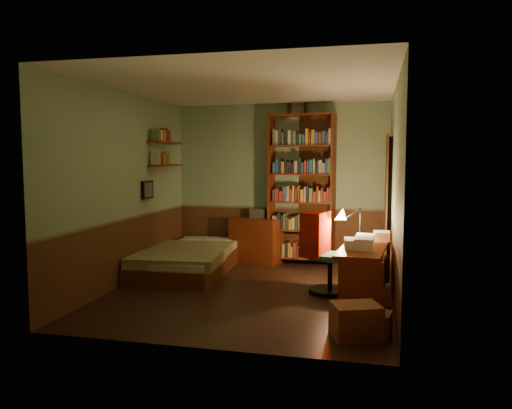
% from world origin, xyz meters
% --- Properties ---
extents(floor, '(3.50, 4.00, 0.02)m').
position_xyz_m(floor, '(0.00, 0.00, -0.01)').
color(floor, black).
rests_on(floor, ground).
extents(ceiling, '(3.50, 4.00, 0.02)m').
position_xyz_m(ceiling, '(0.00, 0.00, 2.61)').
color(ceiling, silver).
rests_on(ceiling, wall_back).
extents(wall_back, '(3.50, 0.02, 2.60)m').
position_xyz_m(wall_back, '(0.00, 2.01, 1.30)').
color(wall_back, gray).
rests_on(wall_back, ground).
extents(wall_left, '(0.02, 4.00, 2.60)m').
position_xyz_m(wall_left, '(-1.76, 0.00, 1.30)').
color(wall_left, gray).
rests_on(wall_left, ground).
extents(wall_right, '(0.02, 4.00, 2.60)m').
position_xyz_m(wall_right, '(1.76, 0.00, 1.30)').
color(wall_right, gray).
rests_on(wall_right, ground).
extents(wall_front, '(3.50, 0.02, 2.60)m').
position_xyz_m(wall_front, '(0.00, -2.01, 1.30)').
color(wall_front, gray).
rests_on(wall_front, ground).
extents(doorway, '(0.06, 0.90, 2.00)m').
position_xyz_m(doorway, '(1.72, 1.30, 1.00)').
color(doorway, black).
rests_on(doorway, ground).
extents(door_trim, '(0.02, 0.98, 2.08)m').
position_xyz_m(door_trim, '(1.69, 1.30, 1.00)').
color(door_trim, '#46220F').
rests_on(door_trim, ground).
extents(bed, '(1.24, 2.20, 0.64)m').
position_xyz_m(bed, '(-1.19, 0.85, 0.32)').
color(bed, olive).
rests_on(bed, ground).
extents(dresser, '(0.90, 0.61, 0.73)m').
position_xyz_m(dresser, '(-0.36, 1.77, 0.36)').
color(dresser, '#5D200D').
rests_on(dresser, ground).
extents(mini_stereo, '(0.30, 0.25, 0.15)m').
position_xyz_m(mini_stereo, '(-0.33, 1.89, 0.80)').
color(mini_stereo, '#B2B2B7').
rests_on(mini_stereo, dresser).
extents(bookshelf, '(1.07, 0.45, 2.41)m').
position_xyz_m(bookshelf, '(0.38, 1.85, 1.21)').
color(bookshelf, '#5D200D').
rests_on(bookshelf, ground).
extents(bottle_left, '(0.07, 0.07, 0.24)m').
position_xyz_m(bottle_left, '(0.15, 1.96, 2.53)').
color(bottle_left, black).
rests_on(bottle_left, bookshelf).
extents(bottle_right, '(0.07, 0.07, 0.21)m').
position_xyz_m(bottle_right, '(0.42, 1.96, 2.52)').
color(bottle_right, black).
rests_on(bottle_right, bookshelf).
extents(desk, '(0.62, 1.26, 0.65)m').
position_xyz_m(desk, '(1.40, -0.18, 0.33)').
color(desk, '#5D200D').
rests_on(desk, ground).
extents(paper_stack, '(0.21, 0.29, 0.11)m').
position_xyz_m(paper_stack, '(1.62, 0.43, 0.71)').
color(paper_stack, silver).
rests_on(paper_stack, desk).
extents(desk_lamp, '(0.22, 0.22, 0.58)m').
position_xyz_m(desk_lamp, '(1.35, 0.43, 0.94)').
color(desk_lamp, black).
rests_on(desk_lamp, desk).
extents(office_chair, '(0.54, 0.50, 0.92)m').
position_xyz_m(office_chair, '(0.99, 0.14, 0.46)').
color(office_chair, '#325F3E').
rests_on(office_chair, ground).
extents(red_jacket, '(0.31, 0.50, 0.56)m').
position_xyz_m(red_jacket, '(0.76, -0.06, 1.20)').
color(red_jacket, '#AC1400').
rests_on(red_jacket, office_chair).
extents(wall_shelf_lower, '(0.20, 0.90, 0.03)m').
position_xyz_m(wall_shelf_lower, '(-1.64, 1.10, 1.60)').
color(wall_shelf_lower, '#5D200D').
rests_on(wall_shelf_lower, wall_left).
extents(wall_shelf_upper, '(0.20, 0.90, 0.03)m').
position_xyz_m(wall_shelf_upper, '(-1.64, 1.10, 1.95)').
color(wall_shelf_upper, '#5D200D').
rests_on(wall_shelf_upper, wall_left).
extents(framed_picture, '(0.04, 0.32, 0.26)m').
position_xyz_m(framed_picture, '(-1.72, 0.60, 1.25)').
color(framed_picture, black).
rests_on(framed_picture, wall_left).
extents(cardboard_box_a, '(0.53, 0.48, 0.33)m').
position_xyz_m(cardboard_box_a, '(1.37, -1.41, 0.16)').
color(cardboard_box_a, brown).
rests_on(cardboard_box_a, ground).
extents(cardboard_box_b, '(0.37, 0.32, 0.23)m').
position_xyz_m(cardboard_box_b, '(1.53, -1.31, 0.12)').
color(cardboard_box_b, brown).
rests_on(cardboard_box_b, ground).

